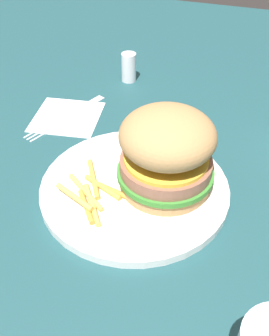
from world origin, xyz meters
The scene contains 7 objects.
ground_plane centered at (0.00, 0.00, 0.00)m, with size 1.60×1.60×0.00m, color #1E474C.
plate centered at (0.03, 0.01, 0.01)m, with size 0.25×0.25×0.01m, color white.
sandwich centered at (0.06, 0.02, 0.07)m, with size 0.13×0.13×0.11m.
fries_pile centered at (-0.02, -0.03, 0.02)m, with size 0.10×0.11×0.01m.
napkin centered at (-0.14, 0.15, 0.00)m, with size 0.11×0.11×0.00m, color white.
fork centered at (-0.14, 0.15, 0.00)m, with size 0.08×0.17×0.00m.
salt_shaker centered at (-0.08, 0.31, 0.03)m, with size 0.03×0.03×0.06m, color white.
Camera 1 is at (0.15, -0.37, 0.38)m, focal length 43.33 mm.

